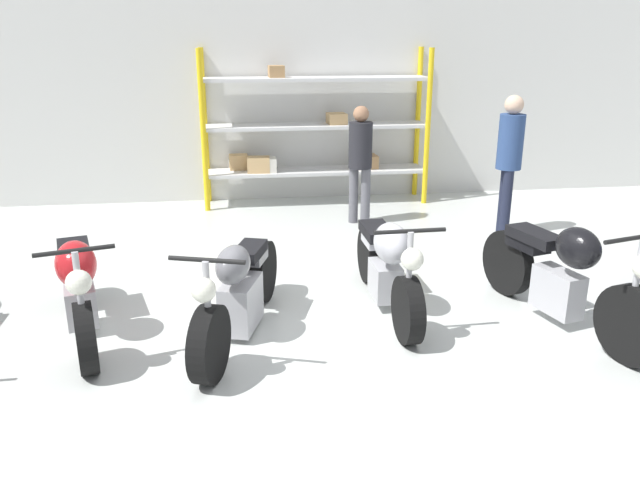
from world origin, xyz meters
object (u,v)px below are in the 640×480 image
Objects in this scene: shelving_rack at (312,130)px; person_near_rack at (360,156)px; motorcycle_black at (564,275)px; motorcycle_silver at (387,264)px; motorcycle_red at (79,286)px; person_browsing at (509,154)px; motorcycle_grey at (239,292)px.

person_near_rack is at bearing -66.84° from shelving_rack.
motorcycle_silver is at bearing -124.61° from motorcycle_black.
person_browsing reaches higher than motorcycle_red.
motorcycle_black reaches higher than motorcycle_grey.
shelving_rack reaches higher than motorcycle_black.
motorcycle_red is 5.40m from person_browsing.
motorcycle_black is 2.78m from person_browsing.
motorcycle_grey is 1.05× the size of motorcycle_silver.
motorcycle_red is (-2.54, -4.22, -0.67)m from shelving_rack.
shelving_rack is 1.74× the size of motorcycle_red.
person_browsing is 1.12× the size of person_near_rack.
motorcycle_black reaches higher than motorcycle_silver.
person_near_rack is (-1.21, 3.38, 0.47)m from motorcycle_black.
person_near_rack is at bearing 169.81° from motorcycle_grey.
shelving_rack is at bearing 133.47° from motorcycle_red.
person_browsing reaches higher than motorcycle_silver.
person_browsing is (2.31, -1.94, -0.05)m from shelving_rack.
shelving_rack is 1.59× the size of motorcycle_black.
motorcycle_silver is 0.93× the size of motorcycle_black.
motorcycle_red is at bearing -88.17° from motorcycle_silver.
shelving_rack is 4.97m from motorcycle_red.
shelving_rack is at bearing -178.26° from motorcycle_silver.
motorcycle_black is at bearing 69.51° from motorcycle_red.
motorcycle_black is (1.73, -4.60, -0.64)m from shelving_rack.
person_near_rack is at bearing -9.01° from person_browsing.
motorcycle_grey is 1.29× the size of person_near_rack.
motorcycle_silver is at bearing 58.64° from person_browsing.
motorcycle_silver is at bearing 27.92° from person_near_rack.
motorcycle_grey is at bearing -104.71° from shelving_rack.
motorcycle_black is 1.19× the size of person_browsing.
motorcycle_black is at bearing 68.36° from motorcycle_silver.
shelving_rack is 2.12× the size of person_near_rack.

